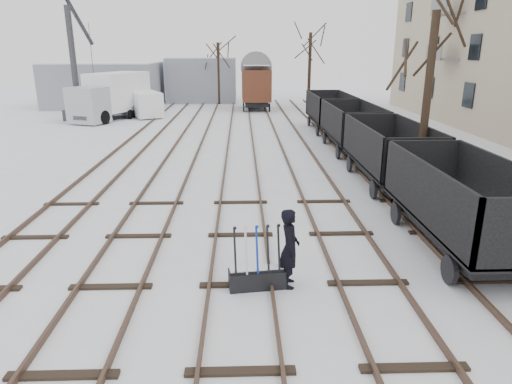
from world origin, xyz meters
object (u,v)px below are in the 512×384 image
crane (77,87)px  freight_wagon_a (461,217)px  worker (290,248)px  box_van_wagon (256,84)px  panel_van (145,103)px  lorry (112,96)px  ground_frame (257,277)px

crane → freight_wagon_a: bearing=-51.2°
worker → box_van_wagon: box_van_wagon is taller
panel_van → crane: crane is taller
worker → crane: 30.29m
lorry → crane: 2.65m
box_van_wagon → panel_van: box_van_wagon is taller
freight_wagon_a → lorry: 29.85m
box_van_wagon → lorry: 12.78m
worker → box_van_wagon: size_ratio=0.36×
worker → freight_wagon_a: bearing=-66.5°
panel_van → crane: (-4.81, -1.45, 1.44)m
freight_wagon_a → lorry: (-16.04, 25.16, 0.87)m
box_van_wagon → worker: bearing=-91.2°
worker → freight_wagon_a: size_ratio=0.31×
ground_frame → panel_van: size_ratio=0.30×
worker → lorry: 29.28m
box_van_wagon → lorry: size_ratio=0.64×
ground_frame → crane: size_ratio=0.16×
worker → lorry: bearing=24.7°
box_van_wagon → crane: bearing=-158.4°
lorry → ground_frame: bearing=-47.2°
box_van_wagon → ground_frame: bearing=-92.5°
panel_van → worker: bearing=-96.5°
worker → panel_van: panel_van is taller
lorry → crane: crane is taller
worker → lorry: (-11.18, 27.05, 0.87)m
box_van_wagon → crane: size_ratio=0.55×
ground_frame → freight_wagon_a: size_ratio=0.25×
crane → worker: bearing=-60.8°
ground_frame → box_van_wagon: box_van_wagon is taller
ground_frame → panel_van: (-8.18, 28.49, 0.76)m
worker → lorry: lorry is taller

